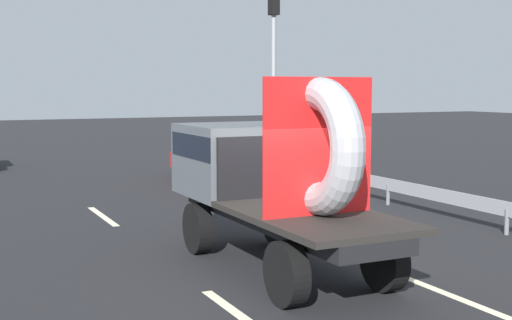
# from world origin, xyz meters

# --- Properties ---
(ground_plane) EXTENTS (120.00, 120.00, 0.00)m
(ground_plane) POSITION_xyz_m (0.00, 0.00, 0.00)
(ground_plane) COLOR black
(flatbed_truck) EXTENTS (2.02, 5.59, 3.27)m
(flatbed_truck) POSITION_xyz_m (-0.11, 1.31, 1.62)
(flatbed_truck) COLOR black
(flatbed_truck) RESTS_ON ground_plane
(distant_sedan) EXTENTS (1.75, 4.08, 1.33)m
(distant_sedan) POSITION_xyz_m (3.12, 11.46, 0.71)
(distant_sedan) COLOR black
(distant_sedan) RESTS_ON ground_plane
(traffic_light) EXTENTS (0.42, 0.36, 6.55)m
(traffic_light) POSITION_xyz_m (5.67, 12.10, 4.21)
(traffic_light) COLOR gray
(traffic_light) RESTS_ON ground_plane
(guardrail) EXTENTS (0.10, 16.52, 0.71)m
(guardrail) POSITION_xyz_m (5.51, 7.20, 0.53)
(guardrail) COLOR gray
(guardrail) RESTS_ON ground_plane
(lane_dash_left_near) EXTENTS (0.16, 2.84, 0.01)m
(lane_dash_left_near) POSITION_xyz_m (-1.72, -1.40, 0.00)
(lane_dash_left_near) COLOR beige
(lane_dash_left_near) RESTS_ON ground_plane
(lane_dash_left_far) EXTENTS (0.16, 2.67, 0.01)m
(lane_dash_left_far) POSITION_xyz_m (-1.72, 6.83, 0.00)
(lane_dash_left_far) COLOR beige
(lane_dash_left_far) RESTS_ON ground_plane
(lane_dash_right_near) EXTENTS (0.16, 2.72, 0.01)m
(lane_dash_right_near) POSITION_xyz_m (1.50, -1.75, 0.00)
(lane_dash_right_near) COLOR beige
(lane_dash_right_near) RESTS_ON ground_plane
(lane_dash_right_far) EXTENTS (0.16, 2.04, 0.01)m
(lane_dash_right_far) POSITION_xyz_m (1.50, 6.26, 0.00)
(lane_dash_right_far) COLOR beige
(lane_dash_right_far) RESTS_ON ground_plane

